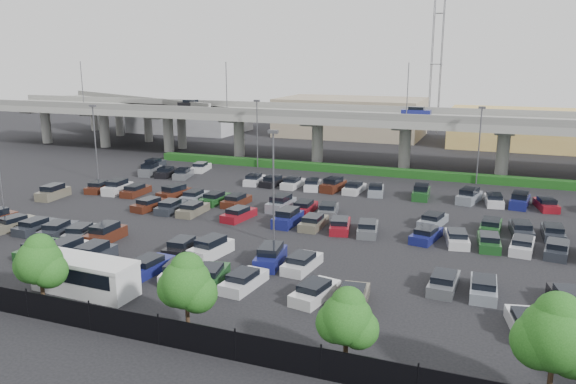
{
  "coord_description": "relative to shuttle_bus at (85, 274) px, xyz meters",
  "views": [
    {
      "loc": [
        18.94,
        -53.3,
        16.55
      ],
      "look_at": [
        -2.82,
        2.91,
        2.0
      ],
      "focal_mm": 35.0,
      "sensor_mm": 36.0,
      "label": 1
    }
  ],
  "objects": [
    {
      "name": "overpass",
      "position": [
        8.05,
        55.45,
        5.58
      ],
      "size": [
        150.0,
        13.0,
        15.8
      ],
      "color": "gray",
      "rests_on": "ground"
    },
    {
      "name": "fence",
      "position": [
        8.22,
        -4.58,
        -0.49
      ],
      "size": [
        70.0,
        0.1,
        2.0
      ],
      "color": "black",
      "rests_on": "ground"
    },
    {
      "name": "hedge",
      "position": [
        8.27,
        48.42,
        -0.84
      ],
      "size": [
        66.0,
        1.6,
        1.1
      ],
      "primitive_type": "cube",
      "color": "#163F12",
      "rests_on": "ground"
    },
    {
      "name": "parked_cars",
      "position": [
        7.18,
        20.23,
        -0.79
      ],
      "size": [
        63.02,
        41.67,
        1.67
      ],
      "color": "silver",
      "rests_on": "ground"
    },
    {
      "name": "ground",
      "position": [
        8.27,
        23.42,
        -1.39
      ],
      "size": [
        280.0,
        280.0,
        0.0
      ],
      "primitive_type": "plane",
      "color": "black"
    },
    {
      "name": "shuttle_bus",
      "position": [
        0.0,
        0.0,
        0.0
      ],
      "size": [
        8.03,
        2.99,
        2.55
      ],
      "color": "silver",
      "rests_on": "ground"
    },
    {
      "name": "tree_row",
      "position": [
        8.97,
        -3.1,
        2.13
      ],
      "size": [
        65.07,
        3.66,
        5.94
      ],
      "color": "#332316",
      "rests_on": "ground"
    },
    {
      "name": "on_ramp",
      "position": [
        -43.83,
        66.47,
        5.47
      ],
      "size": [
        50.93,
        30.13,
        8.8
      ],
      "color": "gray",
      "rests_on": "ground"
    },
    {
      "name": "comm_tower",
      "position": [
        12.27,
        97.42,
        14.22
      ],
      "size": [
        2.4,
        2.4,
        30.0
      ],
      "color": "#535359",
      "rests_on": "ground"
    },
    {
      "name": "distant_buildings",
      "position": [
        20.64,
        85.24,
        2.36
      ],
      "size": [
        138.0,
        24.0,
        9.0
      ],
      "color": "gray",
      "rests_on": "ground"
    },
    {
      "name": "light_poles",
      "position": [
        4.14,
        25.42,
        4.85
      ],
      "size": [
        66.9,
        48.38,
        10.3
      ],
      "color": "#535359",
      "rests_on": "ground"
    }
  ]
}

